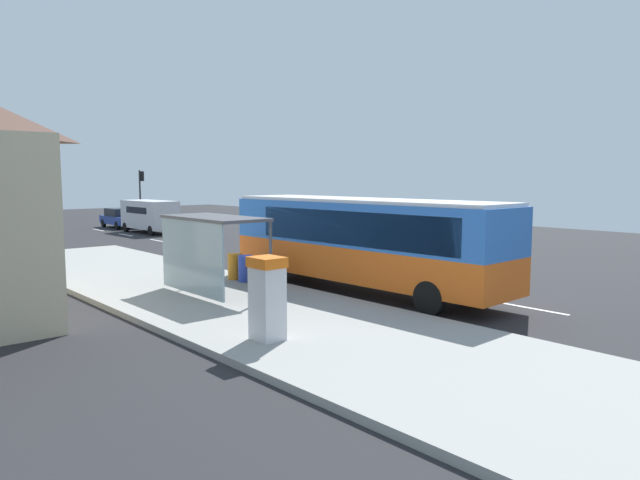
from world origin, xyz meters
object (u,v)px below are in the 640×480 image
(bus, at_px, (362,239))
(ticket_machine, at_px, (267,298))
(recycling_bin_yellow, at_px, (257,271))
(recycling_bin_blue, at_px, (246,268))
(white_van, at_px, (150,214))
(sedan_near, at_px, (120,218))
(recycling_bin_orange, at_px, (235,266))
(traffic_light_far_side, at_px, (30,184))
(traffic_light_near_side, at_px, (141,188))
(bus_shelter, at_px, (206,235))

(bus, height_order, ticket_machine, bus)
(recycling_bin_yellow, relative_size, recycling_bin_blue, 1.00)
(white_van, xyz_separation_m, sedan_near, (0.10, 5.53, -0.55))
(bus, xyz_separation_m, recycling_bin_orange, (-2.49, 4.12, -1.19))
(bus, relative_size, recycling_bin_blue, 11.65)
(bus, distance_m, ticket_machine, 7.18)
(ticket_machine, relative_size, recycling_bin_blue, 2.04)
(bus, height_order, recycling_bin_yellow, bus)
(ticket_machine, height_order, recycling_bin_yellow, ticket_machine)
(white_van, xyz_separation_m, traffic_light_far_side, (-5.30, 9.46, 2.05))
(sedan_near, bearing_deg, recycling_bin_yellow, -103.15)
(recycling_bin_yellow, bearing_deg, recycling_bin_blue, 90.00)
(recycling_bin_orange, bearing_deg, ticket_machine, -117.79)
(recycling_bin_yellow, bearing_deg, traffic_light_near_side, 72.60)
(ticket_machine, xyz_separation_m, traffic_light_far_side, (4.98, 37.73, 2.22))
(ticket_machine, height_order, recycling_bin_blue, ticket_machine)
(sedan_near, distance_m, recycling_bin_yellow, 28.58)
(sedan_near, bearing_deg, recycling_bin_blue, -103.48)
(bus, distance_m, sedan_near, 30.83)
(recycling_bin_yellow, distance_m, recycling_bin_orange, 1.40)
(sedan_near, height_order, bus_shelter, bus_shelter)
(white_van, bearing_deg, recycling_bin_orange, -107.03)
(white_van, height_order, traffic_light_far_side, traffic_light_far_side)
(sedan_near, bearing_deg, white_van, -91.06)
(recycling_bin_yellow, relative_size, traffic_light_near_side, 0.21)
(traffic_light_near_side, bearing_deg, traffic_light_far_side, 174.69)
(traffic_light_near_side, bearing_deg, bus_shelter, -110.83)
(bus, height_order, recycling_bin_blue, bus)
(recycling_bin_orange, bearing_deg, recycling_bin_blue, -90.00)
(traffic_light_far_side, relative_size, bus_shelter, 1.28)
(recycling_bin_orange, bearing_deg, sedan_near, 76.18)
(bus, relative_size, traffic_light_far_side, 2.16)
(white_van, distance_m, bus_shelter, 24.26)
(bus, distance_m, white_van, 25.33)
(white_van, bearing_deg, bus_shelter, -110.81)
(recycling_bin_blue, bearing_deg, bus_shelter, -154.35)
(recycling_bin_yellow, height_order, traffic_light_far_side, traffic_light_far_side)
(sedan_near, height_order, recycling_bin_blue, sedan_near)
(ticket_machine, relative_size, bus_shelter, 0.48)
(bus, xyz_separation_m, sedan_near, (4.01, 30.55, -1.05))
(recycling_bin_blue, bearing_deg, white_van, 73.50)
(recycling_bin_blue, bearing_deg, recycling_bin_yellow, -90.00)
(ticket_machine, height_order, traffic_light_far_side, traffic_light_far_side)
(bus, relative_size, ticket_machine, 5.71)
(ticket_machine, bearing_deg, traffic_light_near_side, 69.80)
(white_van, relative_size, bus_shelter, 1.31)
(sedan_near, height_order, recycling_bin_orange, sedan_near)
(bus, xyz_separation_m, recycling_bin_blue, (-2.49, 3.42, -1.19))
(bus_shelter, bearing_deg, traffic_light_near_side, 69.17)
(sedan_near, distance_m, ticket_machine, 35.36)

